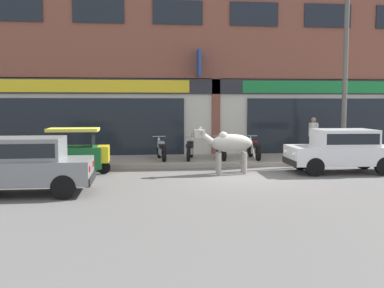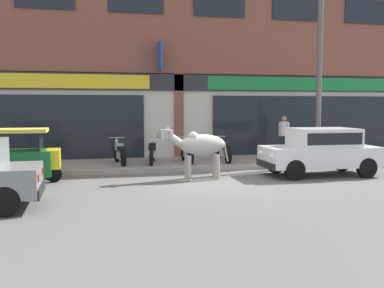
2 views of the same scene
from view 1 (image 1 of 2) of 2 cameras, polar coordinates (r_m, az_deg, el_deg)
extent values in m
plane|color=#605E5B|center=(14.31, 6.49, -4.20)|extent=(90.00, 90.00, 0.00)
cube|color=gray|center=(17.95, 3.82, -2.04)|extent=(19.00, 3.12, 0.16)
cube|color=brown|center=(20.10, 2.96, 17.51)|extent=(23.00, 0.55, 7.14)
cube|color=beige|center=(19.63, 2.90, 3.32)|extent=(23.00, 0.55, 3.40)
cube|color=#28282D|center=(19.33, 3.07, 7.29)|extent=(22.08, 0.08, 0.64)
cube|color=black|center=(19.24, -14.11, 2.09)|extent=(8.74, 0.10, 2.40)
cube|color=yellow|center=(19.21, -14.23, 7.16)|extent=(9.20, 0.05, 0.52)
cube|color=brown|center=(19.34, 3.04, 3.29)|extent=(0.36, 0.12, 3.40)
cube|color=black|center=(21.05, 18.69, 2.22)|extent=(8.74, 0.10, 2.40)
cube|color=#197A38|center=(21.02, 18.85, 6.85)|extent=(9.20, 0.05, 0.52)
cube|color=black|center=(20.07, -21.47, 15.71)|extent=(2.09, 0.06, 1.00)
cube|color=black|center=(19.52, -11.80, 16.26)|extent=(2.09, 0.06, 1.00)
cube|color=black|center=(19.50, -1.82, 16.37)|extent=(2.09, 0.06, 1.00)
cube|color=black|center=(20.02, 7.89, 16.03)|extent=(2.09, 0.06, 1.00)
cube|color=black|center=(21.04, 16.85, 15.32)|extent=(2.09, 0.06, 1.00)
cube|color=#1E479E|center=(18.87, 0.86, 10.24)|extent=(0.08, 0.80, 1.10)
ellipsoid|color=#9E998E|center=(14.83, 5.03, 0.11)|extent=(1.43, 0.61, 0.60)
sphere|color=#9E998E|center=(14.74, 3.99, 0.97)|extent=(0.32, 0.32, 0.32)
cylinder|color=#9E998E|center=(14.66, 3.51, -2.53)|extent=(0.12, 0.12, 0.72)
cylinder|color=#9E998E|center=(14.93, 3.26, -2.39)|extent=(0.12, 0.12, 0.72)
cylinder|color=#9E998E|center=(14.88, 6.77, -2.44)|extent=(0.12, 0.12, 0.72)
cylinder|color=#9E998E|center=(15.16, 6.46, -2.31)|extent=(0.12, 0.12, 0.72)
cylinder|color=#9E998E|center=(14.63, 1.93, 0.65)|extent=(0.48, 0.27, 0.43)
cube|color=#9E998E|center=(14.56, 0.93, 1.30)|extent=(0.37, 0.24, 0.26)
cube|color=slate|center=(14.53, 0.23, 1.14)|extent=(0.15, 0.17, 0.14)
cone|color=beige|center=(14.46, 1.16, 1.99)|extent=(0.12, 0.06, 0.19)
cone|color=beige|center=(14.66, 1.01, 2.03)|extent=(0.12, 0.06, 0.19)
cube|color=#9E998E|center=(14.42, 1.36, 1.50)|extent=(0.05, 0.14, 0.10)
cube|color=#9E998E|center=(14.73, 1.12, 1.58)|extent=(0.05, 0.14, 0.10)
cylinder|color=#9E998E|center=(15.06, 7.74, -0.68)|extent=(0.17, 0.05, 0.60)
cylinder|color=black|center=(11.33, -16.02, -5.27)|extent=(0.60, 0.19, 0.60)
cylinder|color=black|center=(12.74, -15.02, -4.12)|extent=(0.60, 0.19, 0.60)
cube|color=gray|center=(12.21, -20.88, -3.25)|extent=(3.52, 1.65, 0.60)
cube|color=gray|center=(12.12, -20.51, -0.53)|extent=(1.92, 1.46, 0.56)
cube|color=black|center=(12.12, -20.51, -0.53)|extent=(1.77, 1.48, 0.35)
cube|color=black|center=(11.95, -12.74, -4.28)|extent=(0.14, 1.52, 0.20)
cube|color=red|center=(11.41, -12.89, -3.10)|extent=(0.03, 0.16, 0.14)
cube|color=red|center=(12.39, -12.43, -2.45)|extent=(0.03, 0.16, 0.14)
cylinder|color=black|center=(14.87, 15.32, -2.83)|extent=(0.61, 0.20, 0.60)
cylinder|color=black|center=(16.22, 13.60, -2.15)|extent=(0.61, 0.20, 0.60)
cylinder|color=black|center=(15.79, 23.20, -2.61)|extent=(0.61, 0.20, 0.60)
cylinder|color=black|center=(17.07, 20.97, -1.99)|extent=(0.61, 0.20, 0.60)
cube|color=white|center=(15.91, 18.37, -1.31)|extent=(3.55, 1.72, 0.60)
cube|color=white|center=(15.90, 18.76, 0.77)|extent=(1.95, 1.50, 0.56)
cube|color=black|center=(15.90, 18.76, 0.77)|extent=(1.80, 1.52, 0.35)
cube|color=black|center=(15.35, 12.38, -2.22)|extent=(0.17, 1.52, 0.20)
sphere|color=silver|center=(14.85, 12.82, -1.31)|extent=(0.14, 0.14, 0.14)
sphere|color=silver|center=(15.77, 11.79, -0.92)|extent=(0.14, 0.14, 0.14)
cube|color=red|center=(17.10, 23.16, -0.70)|extent=(0.04, 0.16, 0.14)
cylinder|color=black|center=(15.13, -11.14, -2.92)|extent=(0.44, 0.13, 0.44)
cylinder|color=black|center=(15.82, -16.63, -2.69)|extent=(0.44, 0.13, 0.44)
cylinder|color=black|center=(14.80, -17.29, -3.22)|extent=(0.44, 0.13, 0.44)
cube|color=#19602D|center=(15.17, -14.56, -1.63)|extent=(1.73, 1.18, 0.70)
cube|color=yellow|center=(15.07, -11.17, -1.22)|extent=(0.37, 0.88, 0.52)
cylinder|color=black|center=(15.54, -12.29, 0.89)|extent=(0.04, 0.04, 0.55)
cylinder|color=black|center=(14.56, -12.63, 0.61)|extent=(0.04, 0.04, 0.55)
cylinder|color=black|center=(15.71, -16.95, 0.83)|extent=(0.04, 0.04, 0.55)
cylinder|color=black|center=(14.74, -17.60, 0.54)|extent=(0.04, 0.04, 0.55)
cube|color=#DBCC42|center=(15.10, -14.83, 1.76)|extent=(1.63, 1.12, 0.10)
cube|color=black|center=(15.05, -12.45, 0.73)|extent=(0.04, 0.93, 0.50)
cylinder|color=black|center=(18.00, -4.21, -0.87)|extent=(0.16, 0.57, 0.56)
cylinder|color=black|center=(16.77, -3.58, -1.30)|extent=(0.16, 0.57, 0.56)
cube|color=#B2B5BA|center=(17.36, -3.90, -0.95)|extent=(0.23, 0.34, 0.24)
cube|color=#A8AAB2|center=(17.50, -3.98, -0.05)|extent=(0.28, 0.42, 0.24)
cube|color=black|center=(17.10, -3.78, -0.23)|extent=(0.27, 0.54, 0.12)
cylinder|color=#B2B5BA|center=(17.91, -4.18, 0.07)|extent=(0.07, 0.27, 0.59)
cylinder|color=#B2B5BA|center=(17.93, -4.21, 0.97)|extent=(0.52, 0.09, 0.03)
sphere|color=silver|center=(18.00, -4.23, 0.60)|extent=(0.12, 0.12, 0.12)
cylinder|color=#B2B5BA|center=(17.00, -4.08, -1.35)|extent=(0.11, 0.48, 0.06)
cylinder|color=black|center=(18.08, -0.07, -0.83)|extent=(0.21, 0.57, 0.56)
cylinder|color=black|center=(16.84, -0.44, -1.26)|extent=(0.21, 0.57, 0.56)
cube|color=#B2B5BA|center=(17.44, -0.26, -0.91)|extent=(0.26, 0.35, 0.24)
cube|color=black|center=(17.57, -0.21, -0.02)|extent=(0.31, 0.44, 0.24)
cube|color=black|center=(17.18, -0.33, -0.20)|extent=(0.32, 0.55, 0.12)
cylinder|color=#B2B5BA|center=(17.99, -0.09, 0.10)|extent=(0.09, 0.27, 0.59)
cylinder|color=#B2B5BA|center=(18.01, -0.07, 1.00)|extent=(0.52, 0.13, 0.03)
sphere|color=silver|center=(18.08, -0.06, 0.64)|extent=(0.12, 0.12, 0.12)
cylinder|color=#B2B5BA|center=(17.10, -0.73, -1.30)|extent=(0.15, 0.48, 0.06)
cylinder|color=black|center=(18.20, 3.42, -0.80)|extent=(0.11, 0.56, 0.56)
cylinder|color=black|center=(16.98, 4.09, -1.22)|extent=(0.11, 0.56, 0.56)
cube|color=#B2B5BA|center=(17.57, 3.75, -0.88)|extent=(0.20, 0.32, 0.24)
cube|color=orange|center=(17.70, 3.67, 0.01)|extent=(0.24, 0.40, 0.24)
cube|color=black|center=(17.31, 3.89, -0.17)|extent=(0.23, 0.52, 0.12)
cylinder|color=#B2B5BA|center=(18.12, 3.45, 0.13)|extent=(0.04, 0.27, 0.59)
cylinder|color=#B2B5BA|center=(18.13, 3.44, 1.02)|extent=(0.52, 0.04, 0.03)
sphere|color=silver|center=(18.20, 3.40, 0.66)|extent=(0.12, 0.12, 0.12)
cylinder|color=#B2B5BA|center=(17.20, 3.59, -1.27)|extent=(0.06, 0.48, 0.06)
cylinder|color=black|center=(18.40, 7.43, -0.77)|extent=(0.10, 0.56, 0.56)
cylinder|color=black|center=(17.19, 8.41, -1.19)|extent=(0.10, 0.56, 0.56)
cube|color=#B2B5BA|center=(17.77, 7.92, -0.85)|extent=(0.20, 0.32, 0.24)
cube|color=maroon|center=(17.90, 7.81, 0.03)|extent=(0.24, 0.40, 0.24)
cube|color=black|center=(17.52, 8.12, -0.15)|extent=(0.22, 0.52, 0.12)
cylinder|color=#B2B5BA|center=(18.31, 7.49, 0.15)|extent=(0.04, 0.27, 0.59)
cylinder|color=#B2B5BA|center=(18.33, 7.47, 1.03)|extent=(0.52, 0.03, 0.03)
sphere|color=silver|center=(18.40, 7.42, 0.67)|extent=(0.12, 0.12, 0.12)
cylinder|color=#B2B5BA|center=(17.41, 7.85, -1.24)|extent=(0.06, 0.48, 0.06)
cylinder|color=#2D2D33|center=(19.37, 15.32, -0.23)|extent=(0.11, 0.11, 0.82)
cylinder|color=#2D2D33|center=(19.49, 14.92, -0.19)|extent=(0.11, 0.11, 0.82)
cylinder|color=silver|center=(19.38, 15.17, 1.82)|extent=(0.32, 0.32, 0.56)
cylinder|color=silver|center=(19.24, 15.63, 1.71)|extent=(0.08, 0.08, 0.56)
cylinder|color=silver|center=(19.52, 14.71, 1.77)|extent=(0.08, 0.08, 0.56)
sphere|color=tan|center=(19.36, 15.19, 3.00)|extent=(0.20, 0.20, 0.20)
cylinder|color=#595651|center=(17.98, 18.85, 7.56)|extent=(0.18, 0.18, 6.00)
camera|label=2|loc=(1.89, -16.02, 0.24)|focal=42.00mm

